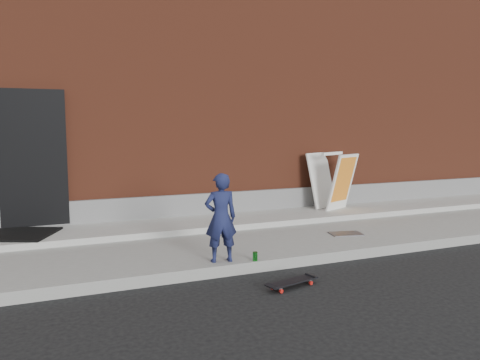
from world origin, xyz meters
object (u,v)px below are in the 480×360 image
child (221,218)px  soda_can (255,256)px  pizza_sign (333,180)px  skateboard (292,282)px

child → soda_can: child is taller
pizza_sign → soda_can: pizza_sign is taller
child → skateboard: bearing=130.6°
child → skateboard: (0.59, -0.86, -0.67)m
skateboard → pizza_sign: (2.70, 3.20, 0.76)m
child → pizza_sign: bearing=-138.4°
pizza_sign → soda_can: bearing=-139.0°
child → pizza_sign: size_ratio=1.02×
skateboard → pizza_sign: size_ratio=0.62×
pizza_sign → soda_can: size_ratio=9.64×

